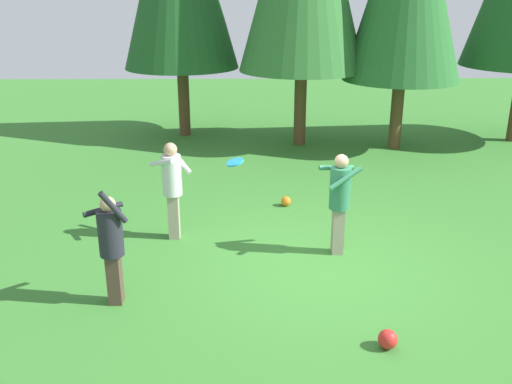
# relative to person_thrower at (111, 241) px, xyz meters

# --- Properties ---
(ground_plane) EXTENTS (40.00, 40.00, 0.00)m
(ground_plane) POSITION_rel_person_thrower_xyz_m (3.07, 1.10, -0.96)
(ground_plane) COLOR #387A2D
(person_thrower) EXTENTS (0.66, 0.66, 1.78)m
(person_thrower) POSITION_rel_person_thrower_xyz_m (0.00, 0.00, 0.00)
(person_thrower) COLOR #4C382D
(person_thrower) RESTS_ON ground_plane
(person_catcher) EXTENTS (0.67, 0.60, 1.73)m
(person_catcher) POSITION_rel_person_thrower_xyz_m (3.39, 1.55, 0.07)
(person_catcher) COLOR gray
(person_catcher) RESTS_ON ground_plane
(person_bystander) EXTENTS (0.75, 0.74, 1.76)m
(person_bystander) POSITION_rel_person_thrower_xyz_m (0.57, 2.21, 0.09)
(person_bystander) COLOR gray
(person_bystander) RESTS_ON ground_plane
(frisbee) EXTENTS (0.35, 0.35, 0.10)m
(frisbee) POSITION_rel_person_thrower_xyz_m (1.69, 1.15, 0.78)
(frisbee) COLOR #2393D1
(ball_red) EXTENTS (0.25, 0.25, 0.25)m
(ball_red) POSITION_rel_person_thrower_xyz_m (3.61, -1.15, -0.83)
(ball_red) COLOR red
(ball_red) RESTS_ON ground_plane
(ball_orange) EXTENTS (0.20, 0.20, 0.20)m
(ball_orange) POSITION_rel_person_thrower_xyz_m (2.67, 3.74, -0.86)
(ball_orange) COLOR orange
(ball_orange) RESTS_ON ground_plane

